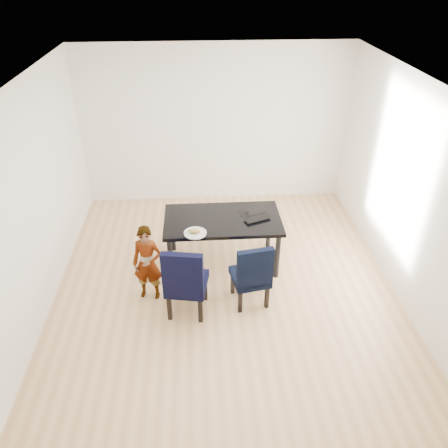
{
  "coord_description": "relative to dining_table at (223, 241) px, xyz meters",
  "views": [
    {
      "loc": [
        -0.32,
        -4.58,
        3.87
      ],
      "look_at": [
        0.0,
        0.2,
        0.85
      ],
      "focal_mm": 35.0,
      "sensor_mm": 36.0,
      "label": 1
    }
  ],
  "objects": [
    {
      "name": "child",
      "position": [
        -0.99,
        -0.65,
        0.15
      ],
      "size": [
        0.42,
        0.31,
        1.05
      ],
      "primitive_type": "imported",
      "rotation": [
        0.0,
        0.0,
        -0.17
      ],
      "color": "red",
      "rests_on": "floor"
    },
    {
      "name": "wall_back",
      "position": [
        0.0,
        2.0,
        0.98
      ],
      "size": [
        4.5,
        0.01,
        2.7
      ],
      "primitive_type": "cube",
      "color": "white",
      "rests_on": "ground"
    },
    {
      "name": "wall_front",
      "position": [
        0.0,
        -3.0,
        0.98
      ],
      "size": [
        4.5,
        0.01,
        2.7
      ],
      "primitive_type": "cube",
      "color": "white",
      "rests_on": "ground"
    },
    {
      "name": "chair_right",
      "position": [
        0.29,
        -0.82,
        0.08
      ],
      "size": [
        0.52,
        0.53,
        0.92
      ],
      "primitive_type": "cube",
      "rotation": [
        0.0,
        0.0,
        0.18
      ],
      "color": "black",
      "rests_on": "floor"
    },
    {
      "name": "laptop",
      "position": [
        0.45,
        -0.01,
        0.39
      ],
      "size": [
        0.43,
        0.35,
        0.03
      ],
      "primitive_type": "imported",
      "rotation": [
        0.0,
        0.0,
        3.51
      ],
      "color": "black",
      "rests_on": "dining_table"
    },
    {
      "name": "cable_tangle",
      "position": [
        0.32,
        0.07,
        0.38
      ],
      "size": [
        0.15,
        0.15,
        0.01
      ],
      "primitive_type": "torus",
      "rotation": [
        0.0,
        0.0,
        -0.02
      ],
      "color": "black",
      "rests_on": "dining_table"
    },
    {
      "name": "floor",
      "position": [
        0.0,
        -0.5,
        -0.38
      ],
      "size": [
        4.5,
        5.0,
        0.01
      ],
      "primitive_type": "cube",
      "color": "tan",
      "rests_on": "ground"
    },
    {
      "name": "dining_table",
      "position": [
        0.0,
        0.0,
        0.0
      ],
      "size": [
        1.6,
        0.9,
        0.75
      ],
      "primitive_type": "cube",
      "color": "black",
      "rests_on": "floor"
    },
    {
      "name": "chair_left",
      "position": [
        -0.5,
        -0.94,
        0.13
      ],
      "size": [
        0.56,
        0.58,
        1.0
      ],
      "primitive_type": "cube",
      "rotation": [
        0.0,
        0.0,
        -0.17
      ],
      "color": "black",
      "rests_on": "floor"
    },
    {
      "name": "plate",
      "position": [
        -0.38,
        -0.35,
        0.38
      ],
      "size": [
        0.31,
        0.31,
        0.02
      ],
      "primitive_type": "cylinder",
      "rotation": [
        0.0,
        0.0,
        -0.03
      ],
      "color": "silver",
      "rests_on": "dining_table"
    },
    {
      "name": "wall_left",
      "position": [
        -2.25,
        -0.5,
        0.98
      ],
      "size": [
        0.01,
        5.0,
        2.7
      ],
      "primitive_type": "cube",
      "color": "white",
      "rests_on": "ground"
    },
    {
      "name": "wall_right",
      "position": [
        2.25,
        -0.5,
        0.98
      ],
      "size": [
        0.01,
        5.0,
        2.7
      ],
      "primitive_type": "cube",
      "color": "white",
      "rests_on": "ground"
    },
    {
      "name": "ceiling",
      "position": [
        0.0,
        -0.5,
        2.33
      ],
      "size": [
        4.5,
        5.0,
        0.01
      ],
      "primitive_type": "cube",
      "color": "white",
      "rests_on": "wall_back"
    },
    {
      "name": "sandwich",
      "position": [
        -0.39,
        -0.36,
        0.42
      ],
      "size": [
        0.18,
        0.11,
        0.07
      ],
      "primitive_type": "ellipsoid",
      "rotation": [
        0.0,
        0.0,
        0.23
      ],
      "color": "#A7823B",
      "rests_on": "plate"
    }
  ]
}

